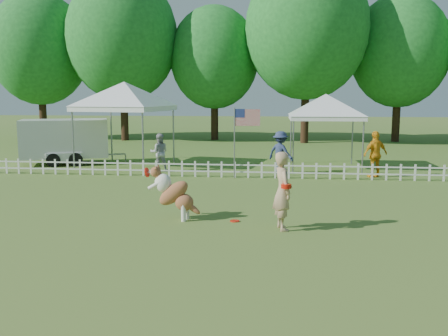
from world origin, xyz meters
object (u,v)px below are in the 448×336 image
object	(u,v)px
handler	(283,191)
frisbee_on_turf	(235,221)
dog	(174,193)
spectator_b	(281,153)
canopy_tent_left	(125,125)
canopy_tent_right	(325,132)
cargo_trailer	(65,141)
spectator_a	(159,153)
flag_pole	(234,143)
spectator_c	(375,154)

from	to	relation	value
handler	frisbee_on_turf	bearing A→B (deg)	45.64
dog	spectator_b	world-z (taller)	spectator_b
canopy_tent_left	canopy_tent_right	bearing A→B (deg)	12.12
handler	cargo_trailer	distance (m)	13.83
dog	cargo_trailer	distance (m)	11.62
canopy_tent_right	cargo_trailer	size ratio (longest dim) A/B	0.66
handler	canopy_tent_right	bearing A→B (deg)	-26.86
handler	canopy_tent_right	xyz separation A→B (m)	(1.80, 9.93, 0.62)
handler	spectator_a	size ratio (longest dim) A/B	1.18
flag_pole	spectator_c	xyz separation A→B (m)	(5.22, 0.80, -0.44)
dog	flag_pole	bearing A→B (deg)	91.50
handler	frisbee_on_turf	xyz separation A→B (m)	(-1.15, 0.61, -0.89)
dog	handler	bearing A→B (deg)	-3.79
canopy_tent_right	spectator_a	world-z (taller)	canopy_tent_right
handler	frisbee_on_turf	distance (m)	1.57
spectator_a	spectator_b	world-z (taller)	spectator_b
canopy_tent_left	canopy_tent_right	world-z (taller)	canopy_tent_left
canopy_tent_left	cargo_trailer	distance (m)	3.00
flag_pole	spectator_b	world-z (taller)	flag_pole
cargo_trailer	spectator_c	xyz separation A→B (m)	(13.06, -2.23, -0.14)
dog	spectator_a	world-z (taller)	spectator_a
canopy_tent_right	spectator_b	world-z (taller)	canopy_tent_right
handler	frisbee_on_turf	world-z (taller)	handler
flag_pole	spectator_a	bearing A→B (deg)	149.71
frisbee_on_turf	dog	bearing A→B (deg)	178.53
frisbee_on_turf	spectator_a	size ratio (longest dim) A/B	0.15
flag_pole	spectator_b	size ratio (longest dim) A/B	1.56
flag_pole	spectator_c	distance (m)	5.30
canopy_tent_left	spectator_c	xyz separation A→B (m)	(10.18, -1.91, -0.90)
canopy_tent_left	spectator_a	bearing A→B (deg)	-26.60
cargo_trailer	spectator_c	world-z (taller)	cargo_trailer
cargo_trailer	spectator_c	distance (m)	13.25
cargo_trailer	spectator_a	world-z (taller)	cargo_trailer
cargo_trailer	flag_pole	distance (m)	8.41
flag_pole	dog	bearing A→B (deg)	-105.42
dog	canopy_tent_left	bearing A→B (deg)	123.94
spectator_a	spectator_b	distance (m)	4.86
canopy_tent_right	dog	bearing A→B (deg)	-116.22
canopy_tent_right	flag_pole	world-z (taller)	canopy_tent_right
dog	canopy_tent_left	world-z (taller)	canopy_tent_left
canopy_tent_left	handler	bearing A→B (deg)	-45.00
canopy_tent_right	canopy_tent_left	bearing A→B (deg)	-178.79
cargo_trailer	flag_pole	bearing A→B (deg)	-41.69
handler	spectator_a	world-z (taller)	handler
canopy_tent_left	canopy_tent_right	distance (m)	8.49
canopy_tent_left	canopy_tent_right	xyz separation A→B (m)	(8.49, 0.26, -0.25)
cargo_trailer	spectator_c	bearing A→B (deg)	-30.28
dog	canopy_tent_right	xyz separation A→B (m)	(4.46, 9.28, 0.86)
handler	cargo_trailer	bearing A→B (deg)	27.23
handler	flag_pole	distance (m)	7.18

